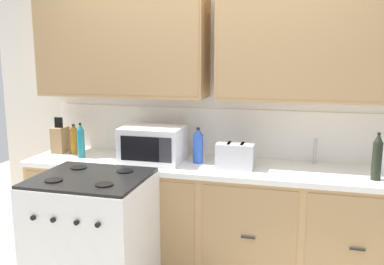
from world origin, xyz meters
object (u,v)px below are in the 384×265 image
at_px(microwave, 153,144).
at_px(bottle_blue, 198,146).
at_px(knife_block, 60,139).
at_px(bottle_teal, 81,141).
at_px(bottle_dark, 377,157).
at_px(stove_range, 93,241).
at_px(toaster, 235,155).
at_px(bottle_amber, 74,139).

height_order(microwave, bottle_blue, bottle_blue).
relative_size(knife_block, bottle_teal, 1.07).
bearing_deg(knife_block, bottle_dark, -4.13).
xyz_separation_m(bottle_blue, bottle_teal, (-0.98, -0.08, 0.00)).
bearing_deg(knife_block, stove_range, -46.69).
bearing_deg(toaster, bottle_amber, 175.43).
bearing_deg(bottle_blue, bottle_dark, -6.12).
bearing_deg(microwave, bottle_dark, -3.17).
xyz_separation_m(stove_range, knife_block, (-0.65, 0.69, 0.55)).
relative_size(stove_range, toaster, 3.39).
bearing_deg(bottle_blue, toaster, -13.58).
height_order(stove_range, microwave, microwave).
bearing_deg(stove_range, knife_block, 133.31).
xyz_separation_m(microwave, toaster, (0.67, -0.03, -0.04)).
relative_size(stove_range, bottle_blue, 3.37).
relative_size(toaster, knife_block, 0.90).
height_order(stove_range, bottle_amber, bottle_amber).
bearing_deg(knife_block, microwave, -5.91).
bearing_deg(bottle_teal, toaster, 0.04).
bearing_deg(bottle_teal, bottle_blue, 4.40).
height_order(microwave, bottle_amber, microwave).
distance_m(stove_range, bottle_dark, 2.03).
relative_size(knife_block, bottle_blue, 1.10).
height_order(bottle_amber, bottle_blue, bottle_blue).
height_order(toaster, knife_block, knife_block).
bearing_deg(bottle_teal, bottle_dark, -1.58).
height_order(microwave, bottle_teal, bottle_teal).
bearing_deg(bottle_dark, bottle_teal, 178.42).
distance_m(stove_range, toaster, 1.19).
bearing_deg(stove_range, microwave, 68.79).
height_order(toaster, bottle_amber, bottle_amber).
xyz_separation_m(toaster, knife_block, (-1.55, 0.12, 0.02)).
xyz_separation_m(stove_range, toaster, (0.90, 0.57, 0.53)).
bearing_deg(bottle_dark, bottle_blue, 173.88).
bearing_deg(bottle_amber, toaster, -4.57).
bearing_deg(bottle_dark, stove_range, -164.75).
xyz_separation_m(microwave, bottle_amber, (-0.75, 0.09, -0.02)).
distance_m(knife_block, bottle_teal, 0.29).
distance_m(bottle_amber, bottle_dark, 2.39).
distance_m(stove_range, knife_block, 1.10).
distance_m(microwave, toaster, 0.67).
bearing_deg(bottle_blue, stove_range, -132.39).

